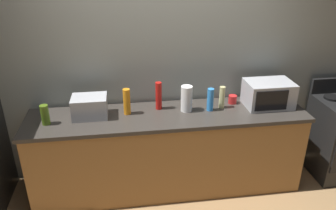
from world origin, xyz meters
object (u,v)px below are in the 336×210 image
bottle_vinegar (222,97)px  bottle_dish_soap (127,102)px  toaster_oven (90,107)px  mug_red (233,99)px  bottle_spray_cleaner (210,100)px  bottle_hot_sauce (159,96)px  microwave (268,94)px  bottle_olive_oil (45,115)px  paper_towel_roll (187,99)px

bottle_vinegar → bottle_dish_soap: bottle_dish_soap is taller
toaster_oven → bottle_dish_soap: size_ratio=1.27×
bottle_vinegar → mug_red: bearing=32.1°
bottle_spray_cleaner → bottle_hot_sauce: 0.53m
mug_red → toaster_oven: bearing=-176.1°
microwave → bottle_dish_soap: microwave is taller
toaster_oven → mug_red: 1.50m
bottle_olive_oil → bottle_dish_soap: (0.77, 0.11, 0.04)m
microwave → toaster_oven: bearing=179.6°
toaster_oven → bottle_vinegar: size_ratio=1.44×
toaster_oven → bottle_olive_oil: bearing=-165.3°
bottle_hot_sauce → microwave: bearing=-4.4°
paper_towel_roll → bottle_hot_sauce: (-0.28, 0.09, 0.01)m
toaster_oven → paper_towel_roll: (0.97, -0.01, 0.03)m
paper_towel_roll → bottle_olive_oil: (-1.38, -0.10, -0.04)m
bottle_dish_soap → bottle_olive_oil: bearing=-171.8°
bottle_spray_cleaner → bottle_vinegar: (0.14, 0.04, -0.00)m
bottle_dish_soap → mug_red: size_ratio=3.01×
bottle_olive_oil → bottle_vinegar: size_ratio=0.83×
toaster_oven → bottle_spray_cleaner: bearing=-1.7°
microwave → bottle_hot_sauce: bearing=175.6°
paper_towel_roll → microwave: bearing=-0.1°
toaster_oven → bottle_vinegar: (1.35, 0.01, 0.01)m
bottle_vinegar → paper_towel_roll: bearing=-177.4°
toaster_oven → paper_towel_roll: size_ratio=1.26×
mug_red → bottle_hot_sauce: bearing=-178.2°
paper_towel_roll → mug_red: bearing=11.9°
bottle_vinegar → toaster_oven: bearing=-179.7°
bottle_vinegar → bottle_dish_soap: size_ratio=0.88×
toaster_oven → paper_towel_roll: 0.97m
paper_towel_roll → mug_red: size_ratio=3.04×
microwave → bottle_spray_cleaner: (-0.63, -0.02, -0.02)m
bottle_vinegar → bottle_hot_sauce: (-0.65, 0.07, 0.03)m
microwave → bottle_vinegar: size_ratio=2.04×
paper_towel_roll → bottle_spray_cleaner: bearing=-5.9°
bottle_vinegar → bottle_hot_sauce: bottle_hot_sauce is taller
microwave → paper_towel_roll: (-0.87, 0.00, 0.00)m
paper_towel_roll → bottle_dish_soap: bearing=178.7°
toaster_oven → bottle_dish_soap: (0.37, 0.00, 0.03)m
toaster_oven → bottle_hot_sauce: bottle_hot_sauce is taller
bottle_spray_cleaner → bottle_hot_sauce: bottle_hot_sauce is taller
bottle_olive_oil → bottle_dish_soap: bearing=8.2°
bottle_dish_soap → bottle_hot_sauce: bearing=12.5°
paper_towel_roll → bottle_vinegar: bearing=2.6°
bottle_vinegar → mug_red: (0.15, 0.09, -0.07)m
toaster_oven → bottle_hot_sauce: size_ratio=1.16×
mug_red → bottle_dish_soap: bearing=-175.1°
microwave → toaster_oven: microwave is taller
bottle_olive_oil → microwave: bearing=2.4°
toaster_oven → bottle_vinegar: bottle_vinegar is taller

